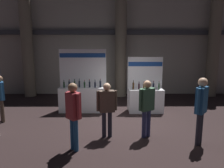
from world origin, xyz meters
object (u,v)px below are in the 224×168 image
(visitor_6, at_px, (73,111))
(exhibitor_booth_1, at_px, (146,98))
(visitor_0, at_px, (1,95))
(visitor_5, at_px, (147,104))
(exhibitor_booth_0, at_px, (83,96))
(visitor_1, at_px, (201,105))
(visitor_3, at_px, (107,105))

(visitor_6, bearing_deg, exhibitor_booth_1, -79.87)
(visitor_0, height_order, visitor_5, visitor_5)
(visitor_0, distance_m, visitor_6, 3.64)
(exhibitor_booth_1, distance_m, visitor_0, 5.50)
(visitor_0, bearing_deg, exhibitor_booth_0, -98.77)
(exhibitor_booth_0, bearing_deg, exhibitor_booth_1, -2.17)
(exhibitor_booth_0, height_order, visitor_1, exhibitor_booth_0)
(visitor_5, bearing_deg, visitor_0, 132.56)
(exhibitor_booth_0, distance_m, visitor_0, 3.02)
(exhibitor_booth_0, height_order, visitor_3, exhibitor_booth_0)
(visitor_0, distance_m, visitor_1, 6.57)
(visitor_6, bearing_deg, visitor_5, -112.13)
(exhibitor_booth_1, height_order, visitor_0, exhibitor_booth_1)
(exhibitor_booth_0, xyz_separation_m, visitor_1, (3.60, -3.06, 0.47))
(visitor_0, relative_size, visitor_3, 1.03)
(exhibitor_booth_1, relative_size, visitor_0, 1.35)
(visitor_1, bearing_deg, visitor_0, -64.86)
(visitor_0, bearing_deg, visitor_1, -139.50)
(exhibitor_booth_1, relative_size, visitor_5, 1.33)
(exhibitor_booth_1, xyz_separation_m, visitor_6, (-2.39, -3.27, 0.47))
(visitor_3, bearing_deg, visitor_1, -20.00)
(exhibitor_booth_0, relative_size, visitor_6, 1.48)
(exhibitor_booth_1, distance_m, visitor_6, 4.08)
(exhibitor_booth_0, bearing_deg, visitor_1, -40.32)
(visitor_6, bearing_deg, visitor_1, -128.28)
(visitor_6, bearing_deg, exhibitor_booth_0, -39.52)
(visitor_3, bearing_deg, visitor_5, -9.28)
(exhibitor_booth_0, relative_size, visitor_5, 1.53)
(exhibitor_booth_0, xyz_separation_m, visitor_3, (1.07, -2.60, 0.34))
(exhibitor_booth_1, relative_size, visitor_1, 1.23)
(exhibitor_booth_0, relative_size, visitor_0, 1.55)
(exhibitor_booth_0, distance_m, visitor_6, 3.41)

